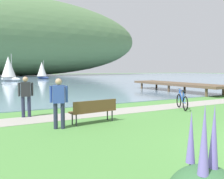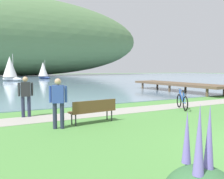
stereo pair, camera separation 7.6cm
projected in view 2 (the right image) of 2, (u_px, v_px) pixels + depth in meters
The scene contains 10 objects.
bay_water at pixel (17, 79), 48.81m from camera, with size 180.00×80.00×0.04m, color #7A99B2.
distant_hillside at pixel (22, 36), 74.08m from camera, with size 80.49×28.00×23.99m, color #567A4C.
shoreline_path at pixel (131, 110), 11.90m from camera, with size 60.00×1.50×0.01m, color #A39E93.
park_bench_near_camera at pixel (93, 109), 9.00m from camera, with size 1.84×0.64×0.88m.
bicycle_leaning_near_bench at pixel (182, 101), 12.16m from camera, with size 0.88×1.59×1.01m.
person_at_shoreline at pixel (26, 94), 10.09m from camera, with size 0.61×0.25×1.71m.
person_on_the_grass at pixel (58, 100), 8.12m from camera, with size 0.57×0.35×1.71m.
sailboat_nearest_to_shore at pixel (10, 68), 40.10m from camera, with size 3.55×3.65×4.51m.
sailboat_mid_bay at pixel (43, 70), 48.96m from camera, with size 2.59×3.24×3.76m.
pier_dock at pixel (178, 84), 21.56m from camera, with size 2.40×10.00×0.80m.
Camera 2 is at (-6.48, -2.90, 2.02)m, focal length 38.71 mm.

